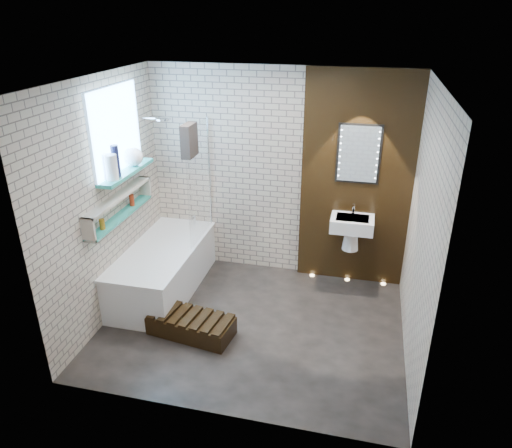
% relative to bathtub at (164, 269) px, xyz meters
% --- Properties ---
extents(ground, '(3.20, 3.20, 0.00)m').
position_rel_bathtub_xyz_m(ground, '(1.22, -0.45, -0.29)').
color(ground, black).
rests_on(ground, ground).
extents(room_shell, '(3.24, 3.20, 2.60)m').
position_rel_bathtub_xyz_m(room_shell, '(1.22, -0.45, 1.01)').
color(room_shell, '#B8A392').
rests_on(room_shell, ground).
extents(walnut_panel, '(1.30, 0.06, 2.60)m').
position_rel_bathtub_xyz_m(walnut_panel, '(2.17, 0.82, 1.01)').
color(walnut_panel, black).
rests_on(walnut_panel, ground).
extents(clerestory_window, '(0.18, 1.00, 0.94)m').
position_rel_bathtub_xyz_m(clerestory_window, '(-0.34, -0.10, 1.61)').
color(clerestory_window, '#7FADE0').
rests_on(clerestory_window, room_shell).
extents(display_niche, '(0.14, 1.30, 0.26)m').
position_rel_bathtub_xyz_m(display_niche, '(-0.31, -0.30, 0.91)').
color(display_niche, teal).
rests_on(display_niche, room_shell).
extents(bathtub, '(0.79, 1.74, 0.70)m').
position_rel_bathtub_xyz_m(bathtub, '(0.00, 0.00, 0.00)').
color(bathtub, white).
rests_on(bathtub, ground).
extents(bath_screen, '(0.01, 0.78, 1.40)m').
position_rel_bathtub_xyz_m(bath_screen, '(0.35, 0.44, 0.99)').
color(bath_screen, white).
rests_on(bath_screen, bathtub).
extents(towel, '(0.11, 0.28, 0.36)m').
position_rel_bathtub_xyz_m(towel, '(0.35, 0.19, 1.56)').
color(towel, black).
rests_on(towel, bath_screen).
extents(shower_head, '(0.18, 0.18, 0.02)m').
position_rel_bathtub_xyz_m(shower_head, '(-0.08, 0.50, 1.71)').
color(shower_head, silver).
rests_on(shower_head, room_shell).
extents(washbasin, '(0.50, 0.36, 0.58)m').
position_rel_bathtub_xyz_m(washbasin, '(2.17, 0.62, 0.50)').
color(washbasin, white).
rests_on(washbasin, walnut_panel).
extents(led_mirror, '(0.50, 0.02, 0.70)m').
position_rel_bathtub_xyz_m(led_mirror, '(2.17, 0.78, 1.36)').
color(led_mirror, black).
rests_on(led_mirror, walnut_panel).
extents(walnut_step, '(0.94, 0.52, 0.20)m').
position_rel_bathtub_xyz_m(walnut_step, '(0.62, -0.75, -0.19)').
color(walnut_step, black).
rests_on(walnut_step, ground).
extents(niche_bottles, '(0.06, 0.71, 0.14)m').
position_rel_bathtub_xyz_m(niche_bottles, '(-0.31, -0.32, 0.87)').
color(niche_bottles, maroon).
rests_on(niche_bottles, display_niche).
extents(sill_vases, '(0.20, 0.66, 0.34)m').
position_rel_bathtub_xyz_m(sill_vases, '(-0.28, -0.12, 1.38)').
color(sill_vases, '#141738').
rests_on(sill_vases, clerestory_window).
extents(floor_uplights, '(0.96, 0.06, 0.01)m').
position_rel_bathtub_xyz_m(floor_uplights, '(2.17, 0.75, -0.29)').
color(floor_uplights, '#FFD899').
rests_on(floor_uplights, ground).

